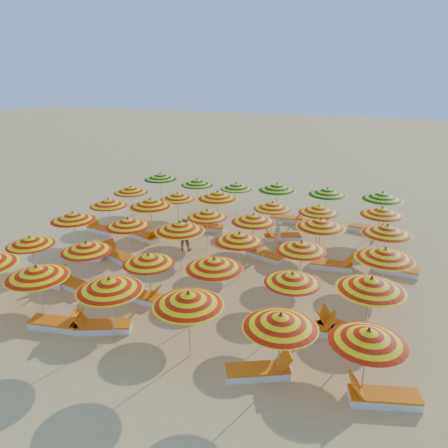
{
  "coord_description": "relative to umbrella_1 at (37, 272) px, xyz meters",
  "views": [
    {
      "loc": [
        5.6,
        -15.59,
        7.78
      ],
      "look_at": [
        0.0,
        0.5,
        1.6
      ],
      "focal_mm": 35.0,
      "sensor_mm": 36.0,
      "label": 1
    }
  ],
  "objects": [
    {
      "name": "lounger_9",
      "position": [
        -1.8,
        4.66,
        -1.67
      ],
      "size": [
        1.81,
        0.87,
        0.69
      ],
      "rotation": [
        0.0,
        0.0,
        0.17
      ],
      "color": "white",
      "rests_on": "ground"
    },
    {
      "name": "umbrella_2",
      "position": [
        2.59,
        0.01,
        0.01
      ],
      "size": [
        2.45,
        2.45,
        2.08
      ],
      "color": "silver",
      "rests_on": "ground"
    },
    {
      "name": "umbrella_14",
      "position": [
        2.53,
        5.01,
        0.05
      ],
      "size": [
        2.07,
        2.07,
        2.12
      ],
      "color": "silver",
      "rests_on": "ground"
    },
    {
      "name": "umbrella_30",
      "position": [
        -2.11,
        12.44,
        -0.03
      ],
      "size": [
        2.04,
        2.04,
        2.03
      ],
      "color": "silver",
      "rests_on": "ground"
    },
    {
      "name": "umbrella_23",
      "position": [
        10.21,
        7.45,
        -0.0
      ],
      "size": [
        2.18,
        2.18,
        2.06
      ],
      "color": "silver",
      "rests_on": "ground"
    },
    {
      "name": "lounger_13",
      "position": [
        5.42,
        7.24,
        -1.67
      ],
      "size": [
        1.82,
        1.17,
        0.69
      ],
      "rotation": [
        0.0,
        0.0,
        2.77
      ],
      "color": "white",
      "rests_on": "ground"
    },
    {
      "name": "umbrella_13",
      "position": [
        0.17,
        5.06,
        -0.07
      ],
      "size": [
        1.9,
        1.9,
        1.98
      ],
      "color": "silver",
      "rests_on": "ground"
    },
    {
      "name": "lounger_2",
      "position": [
        7.17,
        -0.2,
        -1.67
      ],
      "size": [
        1.82,
        1.25,
        0.69
      ],
      "rotation": [
        0.0,
        0.0,
        0.43
      ],
      "color": "white",
      "rests_on": "ground"
    },
    {
      "name": "umbrella_12",
      "position": [
        -2.4,
        4.9,
        -0.05
      ],
      "size": [
        2.27,
        2.27,
        2.01
      ],
      "color": "silver",
      "rests_on": "ground"
    },
    {
      "name": "umbrella_8",
      "position": [
        2.62,
        2.29,
        -0.16
      ],
      "size": [
        2.31,
        2.31,
        1.88
      ],
      "color": "silver",
      "rests_on": "ground"
    },
    {
      "name": "umbrella_28",
      "position": [
        7.31,
        9.59,
        -0.12
      ],
      "size": [
        1.89,
        1.89,
        1.92
      ],
      "color": "silver",
      "rests_on": "ground"
    },
    {
      "name": "umbrella_20",
      "position": [
        2.72,
        7.46,
        -0.17
      ],
      "size": [
        2.07,
        2.07,
        1.87
      ],
      "color": "silver",
      "rests_on": "ground"
    },
    {
      "name": "umbrella_7",
      "position": [
        0.03,
        2.44,
        -0.13
      ],
      "size": [
        2.1,
        2.1,
        1.92
      ],
      "color": "silver",
      "rests_on": "ground"
    },
    {
      "name": "umbrella_27",
      "position": [
        5.18,
        9.59,
        -0.18
      ],
      "size": [
        2.14,
        2.14,
        1.86
      ],
      "color": "silver",
      "rests_on": "ground"
    },
    {
      "name": "lounger_12",
      "position": [
        -0.51,
        7.48,
        -1.67
      ],
      "size": [
        1.83,
        1.16,
        0.69
      ],
      "rotation": [
        0.0,
        0.0,
        -0.36
      ],
      "color": "white",
      "rests_on": "ground"
    },
    {
      "name": "lounger_18",
      "position": [
        5.42,
        12.22,
        -1.67
      ],
      "size": [
        1.75,
        0.62,
        0.69
      ],
      "rotation": [
        0.0,
        0.0,
        0.03
      ],
      "color": "white",
      "rests_on": "ground"
    },
    {
      "name": "umbrella_35",
      "position": [
        10.0,
        12.11,
        0.06
      ],
      "size": [
        2.49,
        2.49,
        2.13
      ],
      "color": "silver",
      "rests_on": "ground"
    },
    {
      "name": "lounger_6",
      "position": [
        2.12,
        2.32,
        -1.67
      ],
      "size": [
        1.78,
        0.74,
        0.69
      ],
      "rotation": [
        0.0,
        0.0,
        -0.1
      ],
      "color": "white",
      "rests_on": "ground"
    },
    {
      "name": "lounger_16",
      "position": [
        1.84,
        9.6,
        -1.67
      ],
      "size": [
        1.8,
        0.82,
        0.69
      ],
      "rotation": [
        0.0,
        0.0,
        3.29
      ],
      "color": "white",
      "rests_on": "ground"
    },
    {
      "name": "lounger_11",
      "position": [
        -2.95,
        7.61,
        -1.67
      ],
      "size": [
        1.81,
        0.92,
        0.69
      ],
      "rotation": [
        0.0,
        0.0,
        2.94
      ],
      "color": "white",
      "rests_on": "ground"
    },
    {
      "name": "lounger_7",
      "position": [
        8.06,
        2.31,
        -1.67
      ],
      "size": [
        1.8,
        0.83,
        0.69
      ],
      "rotation": [
        0.0,
        0.0,
        0.15
      ],
      "color": "white",
      "rests_on": "ground"
    },
    {
      "name": "lounger_17",
      "position": [
        5.68,
        9.55,
        -1.67
      ],
      "size": [
        1.82,
        1.2,
        0.69
      ],
      "rotation": [
        0.0,
        0.0,
        3.53
      ],
      "color": "white",
      "rests_on": "ground"
    },
    {
      "name": "umbrella_31",
      "position": [
        0.22,
        12.33,
        -0.14
      ],
      "size": [
        2.31,
        2.31,
        1.91
      ],
      "color": "silver",
      "rests_on": "ground"
    },
    {
      "name": "lounger_0",
      "position": [
        0.6,
        -0.09,
        -1.67
      ],
      "size": [
        1.79,
        0.81,
        0.69
      ],
      "rotation": [
        0.0,
        0.0,
        0.14
      ],
      "color": "white",
      "rests_on": "ground"
    },
    {
      "name": "ground",
      "position": [
        3.83,
        6.05,
        -1.82
      ],
      "size": [
        120.0,
        120.0,
        0.0
      ],
      "primitive_type": "plane",
      "color": "tan",
      "rests_on": "ground"
    },
    {
      "name": "umbrella_18",
      "position": [
        -2.35,
        7.46,
        -0.16
      ],
      "size": [
        2.1,
        2.1,
        1.88
      ],
      "color": "silver",
      "rests_on": "ground"
    },
    {
      "name": "lounger_19",
      "position": [
        6.88,
        12.09,
        -1.67
      ],
      "size": [
        1.82,
        1.22,
        0.69
      ],
      "rotation": [
        0.0,
        0.0,
        0.41
      ],
      "color": "white",
      "rests_on": "ground"
    },
    {
      "name": "lounger_5",
      "position": [
        -0.57,
        2.26,
        -1.67
      ],
      "size": [
        1.82,
        1.0,
        0.69
      ],
      "rotation": [
        0.0,
        0.0,
        2.88
      ],
      "color": "white",
      "rests_on": "ground"
    },
    {
      "name": "umbrella_10",
      "position": [
        7.46,
        2.54,
        -0.18
      ],
      "size": [
        2.04,
        2.04,
        1.86
      ],
      "color": "silver",
      "rests_on": "ground"
    },
    {
      "name": "umbrella_15",
      "position": [
        4.96,
        5.06,
        -0.1
      ],
      "size": [
        2.16,
        2.16,
        1.95
      ],
      "color": "silver",
      "rests_on": "ground"
    },
    {
      "name": "lounger_20",
      "position": [
        9.5,
        12.01,
        -1.67
      ],
      "size": [
        1.82,
        0.98,
        0.69
      ],
      "rotation": [
        0.0,
        0.0,
        -0.24
      ],
      "color": "white",
      "rests_on": "ground"
    },
    {
      "name": "umbrella_32",
      "position": [
        2.48,
        12.45,
        -0.19
      ],
      "size": [
        1.96,
        1.96,
        1.85
      ],
      "color": "silver",
      "rests_on": "ground"
    },
    {
      "name": "umbrella_26",
      "position": [
        2.43,
        9.59,
        0.06
      ],
      "size": [
        2.67,
        2.67,
        2.13
      ],
      "color": "silver",
      "rests_on": "ground"
    },
    {
      "name": "beachgoer_a",
      "position": [
        5.76,
        8.29,
        -1.15
      ],
      "size": [
        0.5,
        0.58,
        1.33
      ],
      "primitive_type": "imported",
      "rotation": [
        0.0,
        0.0,
        4.24
      ],
      "color": "#DEA97D",
      "rests_on": "ground"
    },
    {
      "name": "umbrella_3",
      "position": [
        5.1,
        -0.03,
        0.03
      ],
      "size": [
        2.33,
        2.33,
        2.09
      ],
      "color": "silver",
      "rests_on": "ground"
    },
    {
      "name": "umbrella_1",
      "position": [
        0.0,
        0.0,
        0.0
      ],
      "size": [
        2.1,
        2.1,
        2.07
      ],
      "color": "silver",
      "rests_on": "ground"
    },
    {
      "name": "lounger_14",
      "position": [
        8.29,
        7.14,
        -1.67
      ],
      "size": [
        1.77,
        0.71,
        0.69
      ],
      "rotation": [
        0.0,
        0.0,
        0.08
      ],
      "color": "white",
      "rests_on": "ground"
    },
    {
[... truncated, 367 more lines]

